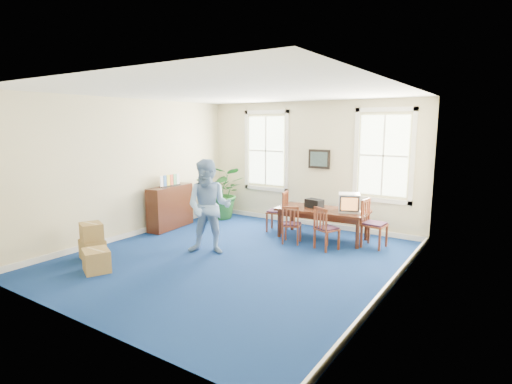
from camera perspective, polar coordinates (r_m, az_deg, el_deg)
The scene contains 25 objects.
floor at distance 8.02m, azimuth -3.00°, elevation -9.37°, with size 6.50×6.50×0.00m, color navy.
ceiling at distance 7.62m, azimuth -3.21°, elevation 14.05°, with size 6.50×6.50×0.00m, color white.
wall_back at distance 10.43m, azimuth 7.60°, elevation 3.96°, with size 6.50×6.50×0.00m, color beige.
wall_front at distance 5.44m, azimuth -23.94°, elevation -1.88°, with size 6.50×6.50×0.00m, color beige.
wall_left at distance 9.73m, azimuth -17.47°, elevation 3.21°, with size 6.50×6.50×0.00m, color beige.
wall_right at distance 6.36m, azimuth 19.17°, elevation -0.02°, with size 6.50×6.50×0.00m, color beige.
baseboard_back at distance 10.66m, azimuth 7.35°, elevation -4.31°, with size 6.00×0.04×0.12m, color white.
baseboard_left at distance 9.99m, azimuth -16.92°, elevation -5.61°, with size 0.04×6.50×0.12m, color white.
baseboard_right at distance 6.78m, azimuth 18.19°, elevation -12.93°, with size 0.04×6.50×0.12m, color white.
window_left at distance 11.02m, azimuth 1.47°, elevation 5.90°, with size 1.40×0.12×2.20m, color white, non-canonical shape.
window_right at distance 9.71m, azimuth 17.75°, elevation 4.96°, with size 1.40×0.12×2.20m, color white, non-canonical shape.
wall_picture at distance 10.25m, azimuth 9.01°, elevation 4.67°, with size 0.58×0.06×0.48m, color black, non-canonical shape.
conference_table at distance 9.36m, azimuth 9.43°, elevation -4.49°, with size 2.05×0.93×0.70m, color #3F1B0E, non-canonical shape.
crt_tv at distance 9.07m, azimuth 13.14°, elevation -1.49°, with size 0.45×0.49×0.41m, color #B7B7BC, non-canonical shape.
game_console at distance 8.97m, azimuth 14.66°, elevation -2.86°, with size 0.15×0.18×0.05m, color white.
equipment_bag at distance 9.40m, azimuth 8.33°, elevation -1.61°, with size 0.39×0.26×0.20m, color black.
chair_near_left at distance 8.91m, azimuth 5.13°, elevation -4.58°, with size 0.39×0.39×0.86m, color maroon, non-canonical shape.
chair_near_right at distance 8.55m, azimuth 10.10°, elevation -5.10°, with size 0.41×0.41×0.92m, color maroon, non-canonical shape.
chair_end_left at distance 9.86m, azimuth 3.02°, elevation -2.74°, with size 0.45×0.45×1.01m, color maroon, non-canonical shape.
chair_end_right at distance 8.92m, azimuth 16.59°, elevation -4.37°, with size 0.46×0.46×1.03m, color maroon, non-canonical shape.
man at distance 8.11m, azimuth -6.73°, elevation -2.15°, with size 0.94×0.73×1.93m, color #769AC8.
credenza at distance 10.34m, azimuth -12.13°, elevation -2.17°, with size 0.39×1.37×1.08m, color #3F1B0E.
brochure_rack at distance 10.21m, azimuth -12.19°, elevation 1.63°, with size 0.12×0.70×0.31m, color #99999E, non-canonical shape.
potted_plant at distance 11.21m, azimuth -4.82°, elevation -0.02°, with size 1.34×1.16×1.49m, color #184C1C.
cardboard_boxes at distance 8.39m, azimuth -21.11°, elevation -6.48°, with size 1.32×1.32×0.75m, color #A47E43, non-canonical shape.
Camera 1 is at (4.52, -6.10, 2.60)m, focal length 28.00 mm.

